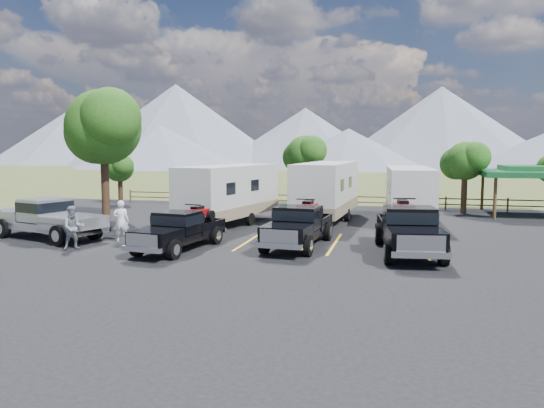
% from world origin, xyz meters
% --- Properties ---
extents(ground, '(320.00, 320.00, 0.00)m').
position_xyz_m(ground, '(0.00, 0.00, 0.00)').
color(ground, '#505A26').
rests_on(ground, ground).
extents(asphalt_lot, '(44.00, 34.00, 0.04)m').
position_xyz_m(asphalt_lot, '(0.00, 3.00, 0.02)').
color(asphalt_lot, black).
rests_on(asphalt_lot, ground).
extents(stall_lines, '(12.12, 5.50, 0.01)m').
position_xyz_m(stall_lines, '(0.00, 4.00, 0.04)').
color(stall_lines, gold).
rests_on(stall_lines, asphalt_lot).
extents(tree_big_nw, '(5.54, 5.18, 7.84)m').
position_xyz_m(tree_big_nw, '(-12.55, 9.03, 5.60)').
color(tree_big_nw, black).
rests_on(tree_big_nw, ground).
extents(tree_ne_a, '(3.11, 2.92, 4.76)m').
position_xyz_m(tree_ne_a, '(8.97, 17.01, 3.48)').
color(tree_ne_a, black).
rests_on(tree_ne_a, ground).
extents(tree_north, '(3.46, 3.24, 5.25)m').
position_xyz_m(tree_north, '(-2.03, 19.02, 3.83)').
color(tree_north, black).
rests_on(tree_north, ground).
extents(tree_nw_small, '(2.59, 2.43, 3.85)m').
position_xyz_m(tree_nw_small, '(-16.02, 17.01, 2.78)').
color(tree_nw_small, black).
rests_on(tree_nw_small, ground).
extents(rail_fence, '(36.12, 0.12, 1.00)m').
position_xyz_m(rail_fence, '(2.00, 18.50, 0.61)').
color(rail_fence, brown).
rests_on(rail_fence, ground).
extents(pavilion, '(6.20, 6.20, 3.22)m').
position_xyz_m(pavilion, '(13.00, 17.00, 2.79)').
color(pavilion, brown).
rests_on(pavilion, ground).
extents(mountain_range, '(209.00, 71.00, 20.00)m').
position_xyz_m(mountain_range, '(-7.63, 105.98, 7.87)').
color(mountain_range, slate).
rests_on(mountain_range, ground).
extents(rig_left, '(2.56, 5.74, 1.85)m').
position_xyz_m(rig_left, '(-4.29, 1.13, 0.93)').
color(rig_left, black).
rests_on(rig_left, asphalt_lot).
extents(rig_center, '(2.49, 6.14, 2.01)m').
position_xyz_m(rig_center, '(0.51, 3.07, 1.01)').
color(rig_center, black).
rests_on(rig_center, asphalt_lot).
extents(rig_right, '(2.91, 6.74, 2.18)m').
position_xyz_m(rig_right, '(5.18, 2.58, 1.09)').
color(rig_right, black).
rests_on(rig_right, asphalt_lot).
extents(trailer_left, '(4.08, 9.67, 3.35)m').
position_xyz_m(trailer_left, '(-4.47, 8.43, 1.79)').
color(trailer_left, silver).
rests_on(trailer_left, asphalt_lot).
extents(trailer_center, '(3.12, 9.98, 3.45)m').
position_xyz_m(trailer_center, '(0.65, 11.18, 1.85)').
color(trailer_center, silver).
rests_on(trailer_center, asphalt_lot).
extents(trailer_right, '(2.79, 9.20, 3.19)m').
position_xyz_m(trailer_right, '(5.39, 11.77, 1.71)').
color(trailer_right, silver).
rests_on(trailer_right, asphalt_lot).
extents(pickup_silver, '(6.77, 3.88, 1.93)m').
position_xyz_m(pickup_silver, '(-11.51, 2.14, 1.05)').
color(pickup_silver, '#9C9FA5').
rests_on(pickup_silver, asphalt_lot).
extents(person_a, '(0.83, 0.68, 1.95)m').
position_xyz_m(person_a, '(-7.66, 2.17, 1.02)').
color(person_a, white).
rests_on(person_a, asphalt_lot).
extents(person_b, '(1.16, 1.13, 1.88)m').
position_xyz_m(person_b, '(-8.77, 0.12, 0.98)').
color(person_b, gray).
rests_on(person_b, asphalt_lot).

